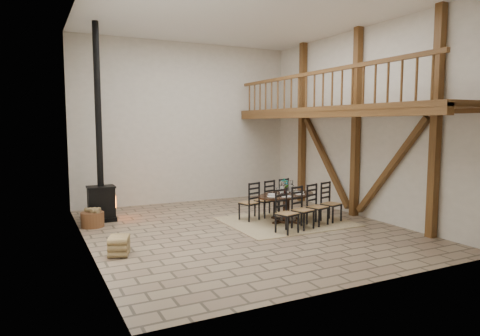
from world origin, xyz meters
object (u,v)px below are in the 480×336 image
log_basket (92,219)px  log_stack (119,246)px  dining_table (289,208)px  wood_stove (101,178)px

log_basket → log_stack: (0.14, -2.58, -0.01)m
log_basket → dining_table: bearing=-21.1°
dining_table → log_stack: bearing=174.2°
log_basket → log_stack: bearing=-86.8°
dining_table → log_basket: 4.83m
log_stack → wood_stove: bearing=87.1°
dining_table → log_stack: size_ratio=4.05×
log_basket → log_stack: 2.58m
dining_table → log_basket: size_ratio=4.32×
log_stack → log_basket: bearing=93.2°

